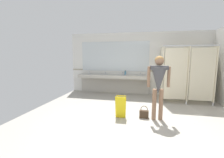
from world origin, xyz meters
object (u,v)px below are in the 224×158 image
(person_standing, at_px, (159,80))
(handbag, at_px, (144,114))
(soap_dispenser, at_px, (125,73))
(wet_floor_sign, at_px, (121,107))

(person_standing, relative_size, handbag, 4.93)
(person_standing, relative_size, soap_dispenser, 8.82)
(person_standing, bearing_deg, wet_floor_sign, -175.08)
(soap_dispenser, xyz_separation_m, wet_floor_sign, (0.26, -2.89, -0.63))
(handbag, distance_m, soap_dispenser, 3.03)
(person_standing, height_order, wet_floor_sign, person_standing)
(person_standing, bearing_deg, handbag, 174.27)
(soap_dispenser, bearing_deg, wet_floor_sign, -84.88)
(person_standing, distance_m, soap_dispenser, 3.07)
(wet_floor_sign, bearing_deg, handbag, 10.64)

